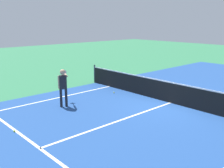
# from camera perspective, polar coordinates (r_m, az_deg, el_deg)

# --- Properties ---
(ground_plane) EXTENTS (60.00, 60.00, 0.00)m
(ground_plane) POSITION_cam_1_polar(r_m,az_deg,el_deg) (12.08, 12.59, -4.03)
(ground_plane) COLOR #337F51
(court_surface_inbounds) EXTENTS (10.62, 24.40, 0.00)m
(court_surface_inbounds) POSITION_cam_1_polar(r_m,az_deg,el_deg) (12.08, 12.59, -4.02)
(court_surface_inbounds) COLOR #234C93
(court_surface_inbounds) RESTS_ON ground_plane
(line_sideline_left) EXTENTS (0.10, 11.89, 0.01)m
(line_sideline_left) POSITION_cam_1_polar(r_m,az_deg,el_deg) (11.76, -22.77, -5.25)
(line_sideline_left) COLOR white
(line_sideline_left) RESTS_ON ground_plane
(line_service_near) EXTENTS (8.22, 0.10, 0.01)m
(line_service_near) POSITION_cam_1_polar(r_m,az_deg,el_deg) (8.06, -15.47, -13.36)
(line_service_near) COLOR white
(line_service_near) RESTS_ON ground_plane
(line_center_service) EXTENTS (0.10, 6.40, 0.01)m
(line_center_service) POSITION_cam_1_polar(r_m,az_deg,el_deg) (9.76, 1.59, -7.97)
(line_center_service) COLOR white
(line_center_service) RESTS_ON ground_plane
(net) EXTENTS (10.91, 0.09, 1.07)m
(net) POSITION_cam_1_polar(r_m,az_deg,el_deg) (11.94, 12.71, -1.77)
(net) COLOR #33383D
(net) RESTS_ON ground_plane
(player_near) EXTENTS (1.04, 0.83, 1.63)m
(player_near) POSITION_cam_1_polar(r_m,az_deg,el_deg) (11.22, -10.63, 0.09)
(player_near) COLOR black
(player_near) RESTS_ON ground_plane
(tennis_ball_mid_court) EXTENTS (0.07, 0.07, 0.07)m
(tennis_ball_mid_court) POSITION_cam_1_polar(r_m,az_deg,el_deg) (9.39, -20.50, -9.58)
(tennis_ball_mid_court) COLOR #CCE033
(tennis_ball_mid_court) RESTS_ON ground_plane
(tennis_ball_near_net) EXTENTS (0.07, 0.07, 0.07)m
(tennis_ball_near_net) POSITION_cam_1_polar(r_m,az_deg,el_deg) (13.32, 0.44, -1.89)
(tennis_ball_near_net) COLOR #CCE033
(tennis_ball_near_net) RESTS_ON ground_plane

